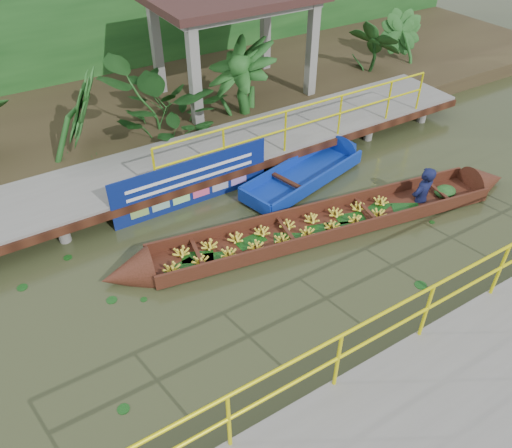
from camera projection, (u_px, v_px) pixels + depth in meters
ground at (263, 265)px, 9.47m from camera, size 80.00×80.00×0.00m
land_strip at (124, 108)px, 14.35m from camera, size 30.00×8.00×0.45m
far_dock at (185, 163)px, 11.48m from camera, size 16.00×2.06×1.66m
near_dock at (486, 400)px, 6.89m from camera, size 18.00×2.40×1.73m
pavilion at (233, 7)px, 13.17m from camera, size 4.40×3.00×3.00m
foliage_backdrop at (86, 22)px, 14.92m from camera, size 30.00×0.80×4.00m
vendor_boat at (341, 215)px, 10.32m from camera, size 9.20×2.43×2.04m
moored_blue_boat at (327, 162)px, 12.11m from camera, size 3.88×1.83×0.90m
blue_banner at (192, 183)px, 10.69m from camera, size 3.62×0.04×1.13m
tropical_plants at (228, 77)px, 13.06m from camera, size 14.56×1.56×1.95m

